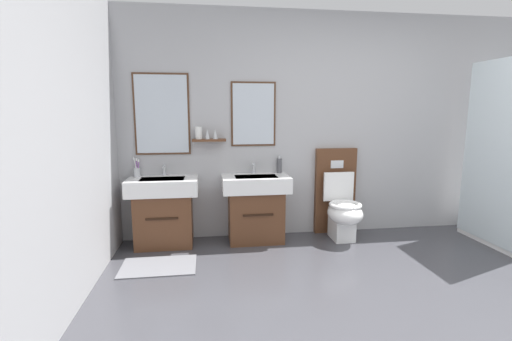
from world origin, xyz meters
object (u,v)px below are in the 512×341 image
(vanity_sink_right, at_px, (256,206))
(toilet, at_px, (340,205))
(vanity_sink_left, at_px, (164,209))
(soap_dispenser, at_px, (279,165))
(toothbrush_cup, at_px, (137,171))

(vanity_sink_right, distance_m, toilet, 0.96)
(vanity_sink_left, xyz_separation_m, vanity_sink_right, (0.98, 0.00, 0.00))
(toilet, relative_size, soap_dispenser, 4.98)
(vanity_sink_left, relative_size, toothbrush_cup, 3.51)
(vanity_sink_right, xyz_separation_m, toilet, (0.96, -0.02, -0.02))
(toothbrush_cup, xyz_separation_m, soap_dispenser, (1.56, 0.01, 0.03))
(vanity_sink_left, relative_size, vanity_sink_right, 1.00)
(toilet, relative_size, toothbrush_cup, 4.82)
(toilet, height_order, soap_dispenser, toilet)
(soap_dispenser, bearing_deg, toilet, -14.31)
(vanity_sink_right, relative_size, toothbrush_cup, 3.51)
(toilet, distance_m, soap_dispenser, 0.82)
(toilet, xyz_separation_m, soap_dispenser, (-0.67, 0.17, 0.44))
(vanity_sink_left, bearing_deg, vanity_sink_right, 0.00)
(vanity_sink_right, bearing_deg, toothbrush_cup, 173.51)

